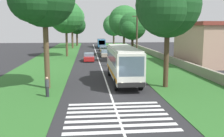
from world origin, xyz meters
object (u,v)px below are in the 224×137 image
at_px(trailing_car_3, 103,48).
at_px(utility_pole, 137,40).
at_px(trailing_car_2, 104,51).
at_px(roadside_tree_left_0, 71,18).
at_px(roadside_tree_right_0, 132,27).
at_px(trailing_car_1, 105,54).
at_px(roadside_tree_right_2, 166,7).
at_px(roadside_tree_right_1, 113,26).
at_px(pedestrian, 47,87).
at_px(roadside_tree_right_3, 123,22).
at_px(roadside_tree_left_2, 76,26).
at_px(roadside_building, 213,43).
at_px(coach_bus, 123,62).
at_px(trailing_minibus_0, 101,43).
at_px(roadside_tree_left_3, 65,18).
at_px(trailing_car_0, 89,57).

distance_m(trailing_car_3, utility_pole, 29.35).
bearing_deg(trailing_car_2, roadside_tree_left_0, 27.08).
relative_size(roadside_tree_right_0, utility_pole, 1.05).
bearing_deg(trailing_car_1, roadside_tree_right_2, -171.77).
distance_m(roadside_tree_right_1, utility_pole, 40.07).
bearing_deg(pedestrian, roadside_tree_right_3, -18.86).
xyz_separation_m(roadside_tree_right_0, roadside_tree_right_1, (32.79, -0.15, 0.42)).
bearing_deg(roadside_tree_left_2, pedestrian, -179.88).
xyz_separation_m(trailing_car_2, roadside_tree_right_0, (-14.95, -3.62, 5.20)).
bearing_deg(roadside_tree_right_1, trailing_car_3, 161.82).
xyz_separation_m(trailing_car_1, roadside_tree_right_0, (-8.13, -3.85, 5.20)).
height_order(trailing_car_3, roadside_building, roadside_building).
height_order(coach_bus, roadside_tree_left_0, roadside_tree_left_0).
distance_m(trailing_car_3, roadside_tree_right_3, 13.57).
bearing_deg(roadside_building, trailing_minibus_0, 24.10).
relative_size(trailing_car_3, roadside_tree_left_0, 0.36).
height_order(trailing_car_1, roadside_building, roadside_building).
xyz_separation_m(roadside_tree_left_0, roadside_tree_left_3, (-20.66, -0.06, -0.66)).
relative_size(trailing_car_0, roadside_tree_right_1, 0.45).
bearing_deg(trailing_car_3, roadside_tree_left_3, 144.81).
bearing_deg(roadside_tree_left_0, trailing_minibus_0, -85.57).
bearing_deg(roadside_tree_right_3, trailing_car_1, 118.97).
bearing_deg(roadside_tree_right_0, roadside_building, -106.78).
distance_m(coach_bus, roadside_building, 19.82).
bearing_deg(roadside_tree_left_2, coach_bus, -172.68).
height_order(trailing_car_0, trailing_minibus_0, trailing_minibus_0).
bearing_deg(roadside_tree_left_3, coach_bus, -162.51).
relative_size(trailing_car_0, roadside_tree_left_2, 0.46).
bearing_deg(roadside_tree_left_2, roadside_building, -152.63).
bearing_deg(trailing_minibus_0, roadside_tree_right_3, -170.86).
distance_m(trailing_minibus_0, pedestrian, 53.11).
distance_m(trailing_car_0, roadside_building, 20.49).
xyz_separation_m(roadside_tree_right_2, pedestrian, (-2.69, 10.71, -6.71)).
relative_size(trailing_car_3, roadside_tree_right_2, 0.40).
xyz_separation_m(roadside_tree_right_1, roadside_tree_right_2, (-51.24, 0.16, 1.33)).
height_order(roadside_tree_right_1, roadside_tree_right_3, roadside_tree_right_3).
bearing_deg(roadside_tree_right_3, trailing_minibus_0, 9.14).
distance_m(utility_pole, pedestrian, 17.55).
distance_m(trailing_car_3, roadside_tree_left_2, 21.42).
height_order(trailing_car_2, trailing_car_3, same).
bearing_deg(coach_bus, roadside_tree_left_0, 9.97).
xyz_separation_m(roadside_tree_left_3, utility_pole, (-17.36, -11.15, -3.60)).
height_order(roadside_tree_left_0, roadside_tree_left_3, roadside_tree_left_0).
relative_size(coach_bus, trailing_car_2, 2.60).
height_order(trailing_minibus_0, roadside_tree_right_1, roadside_tree_right_1).
bearing_deg(trailing_car_3, roadside_tree_right_3, -163.26).
bearing_deg(utility_pole, trailing_car_3, 5.79).
bearing_deg(trailing_car_1, trailing_car_3, -1.62).
height_order(trailing_car_1, trailing_car_2, same).
relative_size(trailing_car_1, pedestrian, 2.54).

